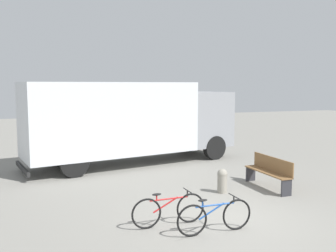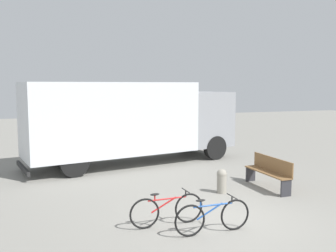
# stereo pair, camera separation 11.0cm
# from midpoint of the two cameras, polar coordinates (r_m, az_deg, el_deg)

# --- Properties ---
(ground_plane) EXTENTS (60.00, 60.00, 0.00)m
(ground_plane) POSITION_cam_midpoint_polar(r_m,az_deg,el_deg) (9.31, 7.90, -13.77)
(ground_plane) COLOR gray
(delivery_truck) EXTENTS (8.93, 4.04, 3.28)m
(delivery_truck) POSITION_cam_midpoint_polar(r_m,az_deg,el_deg) (15.06, -5.85, 1.10)
(delivery_truck) COLOR silver
(delivery_truck) RESTS_ON ground
(park_bench) EXTENTS (0.46, 1.95, 0.96)m
(park_bench) POSITION_cam_midpoint_polar(r_m,az_deg,el_deg) (12.03, 14.97, -6.60)
(park_bench) COLOR brown
(park_bench) RESTS_ON ground
(bicycle_near) EXTENTS (1.77, 0.44, 0.78)m
(bicycle_near) POSITION_cam_midpoint_polar(r_m,az_deg,el_deg) (8.67, -0.25, -12.64)
(bicycle_near) COLOR black
(bicycle_near) RESTS_ON ground
(bicycle_middle) EXTENTS (1.77, 0.44, 0.78)m
(bicycle_middle) POSITION_cam_midpoint_polar(r_m,az_deg,el_deg) (8.32, 6.74, -13.53)
(bicycle_middle) COLOR black
(bicycle_middle) RESTS_ON ground
(bollard_near_bench) EXTENTS (0.30, 0.30, 0.72)m
(bollard_near_bench) POSITION_cam_midpoint_polar(r_m,az_deg,el_deg) (11.27, 7.99, -8.12)
(bollard_near_bench) COLOR gray
(bollard_near_bench) RESTS_ON ground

